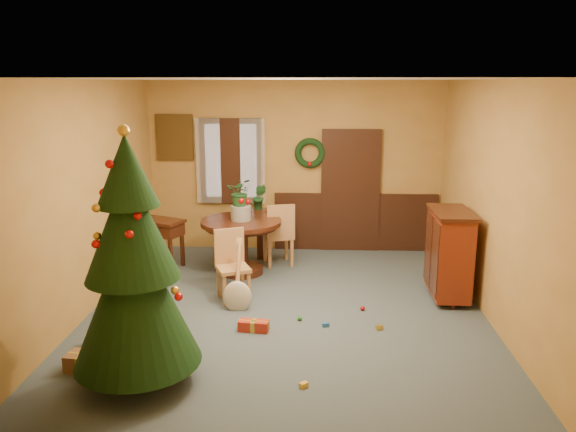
# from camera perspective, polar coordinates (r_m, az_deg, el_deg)

# --- Properties ---
(room_envelope) EXTENTS (5.50, 5.50, 5.50)m
(room_envelope) POSITION_cam_1_polar(r_m,az_deg,el_deg) (9.64, 1.94, 2.99)
(room_envelope) COLOR #35454D
(room_envelope) RESTS_ON ground
(dining_table) EXTENTS (1.22, 1.22, 0.84)m
(dining_table) POSITION_cam_1_polar(r_m,az_deg,el_deg) (8.54, -4.76, -2.06)
(dining_table) COLOR black
(dining_table) RESTS_ON floor
(urn) EXTENTS (0.30, 0.30, 0.22)m
(urn) POSITION_cam_1_polar(r_m,az_deg,el_deg) (8.46, -4.81, 0.32)
(urn) COLOR slate
(urn) RESTS_ON dining_table
(centerpiece_plant) EXTENTS (0.38, 0.33, 0.42)m
(centerpiece_plant) POSITION_cam_1_polar(r_m,az_deg,el_deg) (8.39, -4.85, 2.45)
(centerpiece_plant) COLOR #1E4C23
(centerpiece_plant) RESTS_ON urn
(chair_near) EXTENTS (0.54, 0.54, 0.95)m
(chair_near) POSITION_cam_1_polar(r_m,az_deg,el_deg) (7.61, -5.75, -4.67)
(chair_near) COLOR #A76F42
(chair_near) RESTS_ON floor
(chair_far) EXTENTS (0.55, 0.55, 1.02)m
(chair_far) POSITION_cam_1_polar(r_m,az_deg,el_deg) (8.88, -0.89, -1.69)
(chair_far) COLOR #A76F42
(chair_far) RESTS_ON floor
(guitar) EXTENTS (0.51, 0.65, 0.86)m
(guitar) POSITION_cam_1_polar(r_m,az_deg,el_deg) (7.22, -5.21, -6.25)
(guitar) COLOR beige
(guitar) RESTS_ON floor
(plant_stand) EXTENTS (0.33, 0.33, 0.84)m
(plant_stand) POSITION_cam_1_polar(r_m,az_deg,el_deg) (9.23, -2.89, -1.26)
(plant_stand) COLOR black
(plant_stand) RESTS_ON floor
(stand_plant) EXTENTS (0.25, 0.22, 0.42)m
(stand_plant) POSITION_cam_1_polar(r_m,az_deg,el_deg) (9.11, -2.93, 1.94)
(stand_plant) COLOR #19471E
(stand_plant) RESTS_ON plant_stand
(christmas_tree) EXTENTS (1.21, 1.21, 2.51)m
(christmas_tree) POSITION_cam_1_polar(r_m,az_deg,el_deg) (5.46, -15.48, -4.98)
(christmas_tree) COLOR #382111
(christmas_tree) RESTS_ON floor
(writing_desk) EXTENTS (0.96, 0.73, 0.76)m
(writing_desk) POSITION_cam_1_polar(r_m,az_deg,el_deg) (9.12, -13.17, -1.45)
(writing_desk) COLOR black
(writing_desk) RESTS_ON floor
(sideboard) EXTENTS (0.51, 0.95, 1.22)m
(sideboard) POSITION_cam_1_polar(r_m,az_deg,el_deg) (7.82, 16.06, -3.54)
(sideboard) COLOR #611C0B
(sideboard) RESTS_ON floor
(gift_a) EXTENTS (0.36, 0.28, 0.18)m
(gift_a) POSITION_cam_1_polar(r_m,az_deg,el_deg) (6.27, -20.05, -13.73)
(gift_a) COLOR brown
(gift_a) RESTS_ON floor
(gift_b) EXTENTS (0.30, 0.30, 0.23)m
(gift_b) POSITION_cam_1_polar(r_m,az_deg,el_deg) (5.93, -11.83, -14.55)
(gift_b) COLOR #A92616
(gift_b) RESTS_ON floor
(gift_c) EXTENTS (0.32, 0.28, 0.15)m
(gift_c) POSITION_cam_1_polar(r_m,az_deg,el_deg) (6.73, -18.69, -11.84)
(gift_c) COLOR brown
(gift_c) RESTS_ON floor
(gift_d) EXTENTS (0.37, 0.19, 0.13)m
(gift_d) POSITION_cam_1_polar(r_m,az_deg,el_deg) (6.76, -3.51, -11.07)
(gift_d) COLOR #A92616
(gift_d) RESTS_ON floor
(toy_a) EXTENTS (0.09, 0.07, 0.05)m
(toy_a) POSITION_cam_1_polar(r_m,az_deg,el_deg) (6.89, 3.84, -10.96)
(toy_a) COLOR #265DA4
(toy_a) RESTS_ON floor
(toy_b) EXTENTS (0.06, 0.06, 0.06)m
(toy_b) POSITION_cam_1_polar(r_m,az_deg,el_deg) (7.03, 1.20, -10.34)
(toy_b) COLOR #217C25
(toy_b) RESTS_ON floor
(toy_c) EXTENTS (0.09, 0.09, 0.05)m
(toy_c) POSITION_cam_1_polar(r_m,az_deg,el_deg) (5.65, 1.60, -16.77)
(toy_c) COLOR gold
(toy_c) RESTS_ON floor
(toy_d) EXTENTS (0.06, 0.06, 0.06)m
(toy_d) POSITION_cam_1_polar(r_m,az_deg,el_deg) (7.38, 7.58, -9.28)
(toy_d) COLOR #BA0E0C
(toy_d) RESTS_ON floor
(toy_e) EXTENTS (0.09, 0.08, 0.05)m
(toy_e) POSITION_cam_1_polar(r_m,az_deg,el_deg) (6.88, 9.26, -11.13)
(toy_e) COLOR gold
(toy_e) RESTS_ON floor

